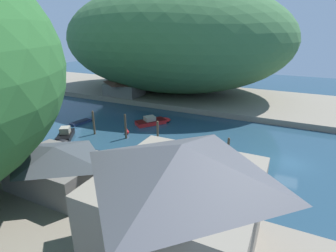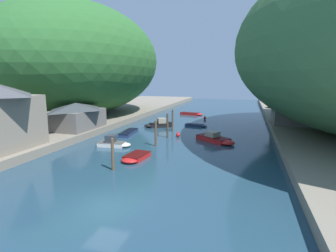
# 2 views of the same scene
# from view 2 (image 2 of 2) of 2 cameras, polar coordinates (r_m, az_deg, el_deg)

# --- Properties ---
(water_surface) EXTENTS (130.00, 130.00, 0.00)m
(water_surface) POSITION_cam_2_polar(r_m,az_deg,el_deg) (46.09, 5.63, -0.29)
(water_surface) COLOR #234256
(water_surface) RESTS_ON ground
(left_bank) EXTENTS (22.00, 120.00, 0.96)m
(left_bank) POSITION_cam_2_polar(r_m,az_deg,el_deg) (55.57, -18.99, 1.52)
(left_bank) COLOR gray
(left_bank) RESTS_ON ground
(hillside_left) EXTENTS (30.20, 42.29, 22.25)m
(hillside_left) POSITION_cam_2_polar(r_m,az_deg,el_deg) (58.27, -18.75, 13.38)
(hillside_left) COLOR #2D662D
(hillside_left) RESTS_ON left_bank
(boathouse_shed) EXTENTS (6.06, 8.52, 3.90)m
(boathouse_shed) POSITION_cam_2_polar(r_m,az_deg,el_deg) (41.74, -19.34, 2.20)
(boathouse_shed) COLOR slate
(boathouse_shed) RESTS_ON left_bank
(right_bank_cottage) EXTENTS (5.99, 8.07, 3.99)m
(right_bank_cottage) POSITION_cam_2_polar(r_m,az_deg,el_deg) (48.73, 25.16, 2.96)
(right_bank_cottage) COLOR slate
(right_bank_cottage) RESTS_ON right_bank
(boat_cabin_cruiser) EXTENTS (4.30, 2.01, 1.44)m
(boat_cabin_cruiser) POSITION_cam_2_polar(r_m,az_deg,el_deg) (33.75, -11.57, -3.66)
(boat_cabin_cruiser) COLOR silver
(boat_cabin_cruiser) RESTS_ON water_surface
(boat_yellow_tender) EXTENTS (2.25, 6.49, 0.53)m
(boat_yellow_tender) POSITION_cam_2_polar(r_m,az_deg,el_deg) (41.26, -8.21, -1.24)
(boat_yellow_tender) COLOR navy
(boat_yellow_tender) RESTS_ON water_surface
(boat_far_upstream) EXTENTS (5.15, 4.25, 1.55)m
(boat_far_upstream) POSITION_cam_2_polar(r_m,az_deg,el_deg) (46.08, -2.14, 0.36)
(boat_far_upstream) COLOR black
(boat_far_upstream) RESTS_ON water_surface
(boat_white_cruiser) EXTENTS (4.23, 1.93, 0.39)m
(boat_white_cruiser) POSITION_cam_2_polar(r_m,az_deg,el_deg) (47.04, 6.29, 0.15)
(boat_white_cruiser) COLOR navy
(boat_white_cruiser) RESTS_ON water_surface
(boat_red_skiff) EXTENTS (5.64, 2.74, 0.50)m
(boat_red_skiff) POSITION_cam_2_polar(r_m,az_deg,el_deg) (61.75, 5.34, 2.66)
(boat_red_skiff) COLOR red
(boat_red_skiff) RESTS_ON water_surface
(boat_open_rowboat) EXTENTS (5.93, 5.13, 1.32)m
(boat_open_rowboat) POSITION_cam_2_polar(r_m,az_deg,el_deg) (35.92, 10.46, -2.79)
(boat_open_rowboat) COLOR red
(boat_open_rowboat) RESTS_ON water_surface
(boat_far_right_bank) EXTENTS (2.19, 3.98, 0.52)m
(boat_far_right_bank) POSITION_cam_2_polar(r_m,az_deg,el_deg) (28.00, -7.24, -6.81)
(boat_far_right_bank) COLOR red
(boat_far_right_bank) RESTS_ON water_surface
(mooring_post_nearest) EXTENTS (0.28, 0.28, 3.10)m
(mooring_post_nearest) POSITION_cam_2_polar(r_m,az_deg,el_deg) (24.97, -11.97, -5.98)
(mooring_post_nearest) COLOR brown
(mooring_post_nearest) RESTS_ON water_surface
(mooring_post_middle) EXTENTS (0.29, 0.29, 3.36)m
(mooring_post_middle) POSITION_cam_2_polar(r_m,az_deg,el_deg) (32.97, -2.69, -1.54)
(mooring_post_middle) COLOR brown
(mooring_post_middle) RESTS_ON water_surface
(mooring_post_fourth) EXTENTS (0.29, 0.29, 3.59)m
(mooring_post_fourth) POSITION_cam_2_polar(r_m,az_deg,el_deg) (37.64, -0.11, 0.14)
(mooring_post_fourth) COLOR #4C3D2D
(mooring_post_fourth) RESTS_ON water_surface
(mooring_post_farthest) EXTENTS (0.29, 0.29, 3.56)m
(mooring_post_farthest) POSITION_cam_2_polar(r_m,az_deg,el_deg) (42.58, 1.00, 1.32)
(mooring_post_farthest) COLOR brown
(mooring_post_farthest) RESTS_ON water_surface
(channel_buoy_near) EXTENTS (0.58, 0.58, 0.87)m
(channel_buoy_near) POSITION_cam_2_polar(r_m,az_deg,el_deg) (55.21, 8.04, 1.79)
(channel_buoy_near) COLOR red
(channel_buoy_near) RESTS_ON water_surface
(channel_buoy_far) EXTENTS (0.61, 0.61, 0.91)m
(channel_buoy_far) POSITION_cam_2_polar(r_m,az_deg,el_deg) (38.28, 2.18, -1.90)
(channel_buoy_far) COLOR red
(channel_buoy_far) RESTS_ON water_surface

